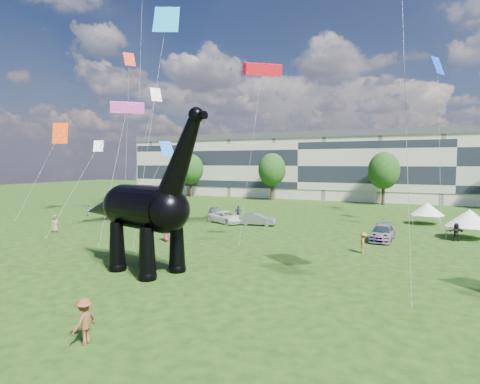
% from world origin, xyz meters
% --- Properties ---
extents(ground, '(220.00, 220.00, 0.00)m').
position_xyz_m(ground, '(0.00, 0.00, 0.00)').
color(ground, '#16330C').
rests_on(ground, ground).
extents(terrace_row, '(78.00, 11.00, 12.00)m').
position_xyz_m(terrace_row, '(-8.00, 62.00, 6.00)').
color(terrace_row, beige).
rests_on(terrace_row, ground).
extents(tree_far_left, '(5.20, 5.20, 9.44)m').
position_xyz_m(tree_far_left, '(-30.00, 53.00, 6.29)').
color(tree_far_left, '#382314').
rests_on(tree_far_left, ground).
extents(tree_mid_left, '(5.20, 5.20, 9.44)m').
position_xyz_m(tree_mid_left, '(-12.00, 53.00, 6.29)').
color(tree_mid_left, '#382314').
rests_on(tree_mid_left, ground).
extents(tree_mid_right, '(5.20, 5.20, 9.44)m').
position_xyz_m(tree_mid_right, '(8.00, 53.00, 6.29)').
color(tree_mid_right, '#382314').
rests_on(tree_mid_right, ground).
extents(dinosaur_sculpture, '(12.99, 5.30, 10.64)m').
position_xyz_m(dinosaur_sculpture, '(-2.30, 2.88, 4.02)').
color(dinosaur_sculpture, black).
rests_on(dinosaur_sculpture, ground).
extents(car_silver, '(3.72, 4.62, 1.48)m').
position_xyz_m(car_silver, '(-9.98, 26.99, 0.74)').
color(car_silver, silver).
rests_on(car_silver, ground).
extents(car_grey, '(4.34, 2.11, 1.37)m').
position_xyz_m(car_grey, '(-2.61, 23.61, 0.68)').
color(car_grey, gray).
rests_on(car_grey, ground).
extents(car_white, '(5.55, 4.22, 1.40)m').
position_xyz_m(car_white, '(-6.58, 23.54, 0.70)').
color(car_white, white).
rests_on(car_white, ground).
extents(car_dark, '(2.11, 4.90, 1.40)m').
position_xyz_m(car_dark, '(11.15, 20.22, 0.70)').
color(car_dark, '#595960').
rests_on(car_dark, ground).
extents(gazebo_near, '(5.14, 5.14, 2.79)m').
position_xyz_m(gazebo_near, '(18.38, 24.49, 1.96)').
color(gazebo_near, white).
rests_on(gazebo_near, ground).
extents(gazebo_far, '(3.95, 3.95, 2.53)m').
position_xyz_m(gazebo_far, '(14.81, 32.72, 1.78)').
color(gazebo_far, white).
rests_on(gazebo_far, ground).
extents(gazebo_left, '(4.47, 4.47, 2.42)m').
position_xyz_m(gazebo_left, '(-23.15, 27.56, 1.70)').
color(gazebo_left, silver).
rests_on(gazebo_left, ground).
extents(visitors, '(49.79, 41.31, 1.90)m').
position_xyz_m(visitors, '(-1.32, 14.54, 0.89)').
color(visitors, olive).
rests_on(visitors, ground).
extents(kites, '(62.02, 41.88, 30.16)m').
position_xyz_m(kites, '(-12.04, 18.77, 23.84)').
color(kites, red).
rests_on(kites, ground).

